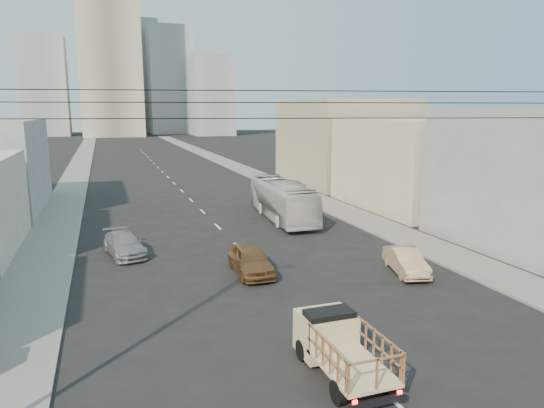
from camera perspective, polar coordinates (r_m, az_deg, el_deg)
sidewalk_left at (r=80.26m, az=-21.80°, el=3.90°), size 3.50×180.00×0.12m
sidewalk_right at (r=82.56m, az=-5.26°, el=4.81°), size 3.50×180.00×0.12m
lane_dashes at (r=63.81m, az=-11.82°, el=2.78°), size 0.15×104.00×0.01m
flatbed_pickup at (r=17.14m, az=7.99°, el=-15.88°), size 1.95×4.41×1.90m
city_bus at (r=39.76m, az=1.20°, el=0.49°), size 3.35×11.57×3.19m
sedan_brown at (r=26.71m, az=-2.56°, el=-6.54°), size 1.95×4.62×1.56m
sedan_tan at (r=27.75m, az=15.48°, el=-6.49°), size 2.41×4.33×1.35m
sedan_grey at (r=31.36m, az=-16.99°, el=-4.56°), size 2.76×4.94×1.35m
overhead_wires at (r=13.75m, az=16.66°, el=11.20°), size 23.01×5.02×0.72m
bldg_right_near at (r=36.17m, az=29.35°, el=2.71°), size 10.00×12.00×9.00m
bldg_right_mid at (r=46.90m, az=16.89°, el=4.59°), size 11.00×14.00×8.00m
bldg_right_far at (r=60.67m, az=8.40°, el=7.23°), size 12.00×16.00×10.00m
high_rise_tower at (r=180.98m, az=-18.63°, el=17.11°), size 20.00×20.00×60.00m
midrise_ne at (r=196.74m, az=-11.91°, el=13.97°), size 16.00×16.00×40.00m
midrise_nw at (r=190.72m, az=-25.20°, el=12.39°), size 15.00×15.00×34.00m
midrise_back at (r=210.57m, az=-15.82°, el=14.13°), size 18.00×18.00×44.00m
midrise_east at (r=178.85m, az=-7.08°, el=12.52°), size 14.00×14.00×28.00m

